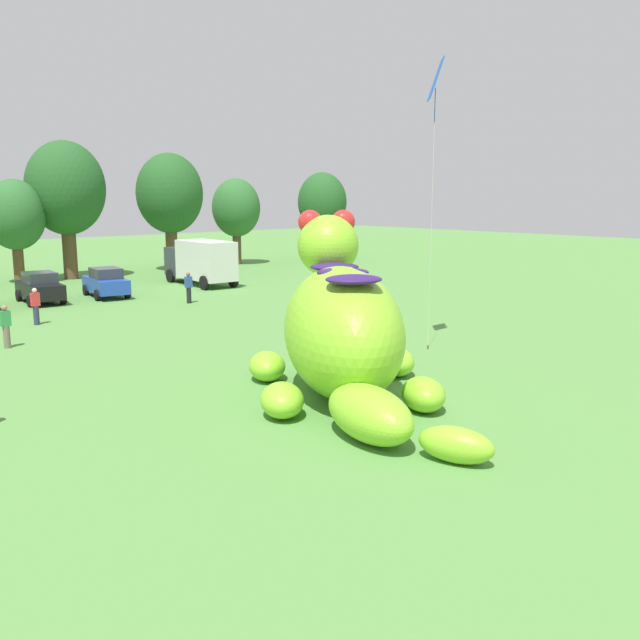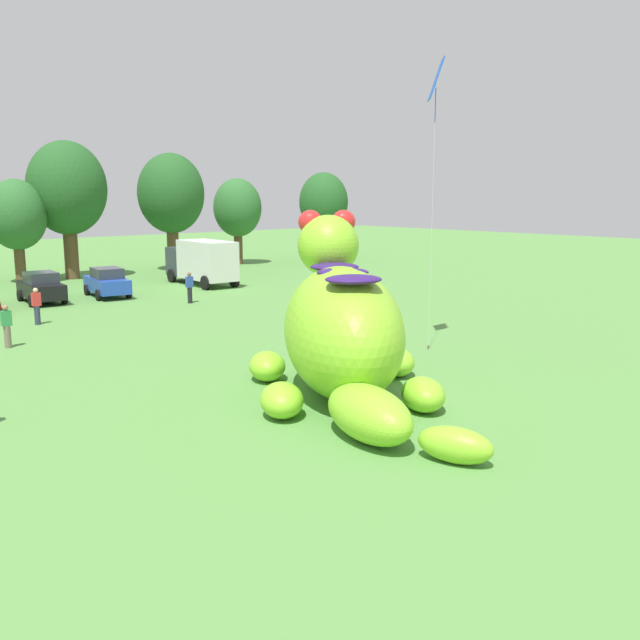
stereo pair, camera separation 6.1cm
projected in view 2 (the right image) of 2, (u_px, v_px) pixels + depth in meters
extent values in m
plane|color=#568E42|center=(373.00, 398.00, 20.14)|extent=(160.00, 160.00, 0.00)
ellipsoid|color=#8CD12D|center=(342.00, 332.00, 20.22)|extent=(6.64, 7.58, 3.84)
ellipsoid|color=#8CD12D|center=(328.00, 246.00, 22.62)|extent=(2.93, 2.98, 2.03)
sphere|color=red|center=(310.00, 222.00, 22.71)|extent=(0.81, 0.81, 0.81)
sphere|color=red|center=(343.00, 222.00, 22.86)|extent=(0.81, 0.81, 0.81)
ellipsoid|color=navy|center=(335.00, 267.00, 21.40)|extent=(1.96, 1.88, 0.26)
ellipsoid|color=navy|center=(343.00, 272.00, 19.90)|extent=(1.96, 1.88, 0.26)
ellipsoid|color=navy|center=(353.00, 279.00, 18.23)|extent=(1.96, 1.88, 0.26)
ellipsoid|color=#8CD12D|center=(267.00, 366.00, 22.03)|extent=(1.89, 2.02, 0.94)
ellipsoid|color=#8CD12D|center=(396.00, 362.00, 22.60)|extent=(1.89, 2.02, 0.94)
ellipsoid|color=#8CD12D|center=(282.00, 400.00, 18.39)|extent=(1.89, 2.02, 0.94)
ellipsoid|color=#8CD12D|center=(423.00, 394.00, 18.91)|extent=(1.89, 2.02, 0.94)
ellipsoid|color=#8CD12D|center=(369.00, 414.00, 16.62)|extent=(2.22, 3.35, 1.35)
ellipsoid|color=#8CD12D|center=(455.00, 445.00, 15.26)|extent=(1.32, 1.93, 0.82)
cube|color=black|center=(41.00, 290.00, 37.81)|extent=(2.08, 4.24, 0.80)
cube|color=#2D333D|center=(41.00, 277.00, 37.56)|extent=(1.67, 2.10, 0.60)
cylinder|color=black|center=(20.00, 295.00, 38.40)|extent=(0.30, 0.66, 0.64)
cylinder|color=black|center=(51.00, 293.00, 39.38)|extent=(0.30, 0.66, 0.64)
cylinder|color=black|center=(31.00, 301.00, 36.38)|extent=(0.30, 0.66, 0.64)
cylinder|color=black|center=(64.00, 298.00, 37.36)|extent=(0.30, 0.66, 0.64)
cube|color=#2347B7|center=(107.00, 285.00, 39.97)|extent=(2.30, 4.31, 0.80)
cube|color=#2D333D|center=(107.00, 273.00, 39.72)|extent=(1.78, 2.17, 0.60)
cylinder|color=black|center=(87.00, 290.00, 40.64)|extent=(0.33, 0.67, 0.64)
cylinder|color=black|center=(116.00, 288.00, 41.54)|extent=(0.33, 0.67, 0.64)
cylinder|color=black|center=(99.00, 295.00, 38.54)|extent=(0.33, 0.67, 0.64)
cylinder|color=black|center=(128.00, 293.00, 39.44)|extent=(0.33, 0.67, 0.64)
cube|color=#333842|center=(185.00, 261.00, 47.05)|extent=(2.10, 1.91, 1.90)
cube|color=silver|center=(207.00, 260.00, 44.53)|extent=(2.36, 4.71, 2.50)
cylinder|color=black|center=(172.00, 276.00, 46.62)|extent=(0.33, 0.91, 0.90)
cylinder|color=black|center=(198.00, 274.00, 47.84)|extent=(0.33, 0.91, 0.90)
cylinder|color=black|center=(206.00, 283.00, 42.87)|extent=(0.33, 0.91, 0.90)
cylinder|color=black|center=(234.00, 280.00, 44.15)|extent=(0.33, 0.91, 0.90)
cylinder|color=brown|center=(20.00, 265.00, 46.05)|extent=(0.70, 0.70, 2.45)
ellipsoid|color=#2D662D|center=(16.00, 215.00, 45.44)|extent=(3.91, 3.91, 4.70)
cylinder|color=brown|center=(71.00, 255.00, 48.36)|extent=(0.97, 0.97, 3.38)
ellipsoid|color=#235623|center=(67.00, 188.00, 47.51)|extent=(5.41, 5.41, 6.49)
cylinder|color=brown|center=(173.00, 250.00, 53.50)|extent=(0.91, 0.91, 3.19)
ellipsoid|color=#235623|center=(171.00, 193.00, 52.70)|extent=(5.11, 5.11, 6.13)
cylinder|color=brown|center=(238.00, 249.00, 58.61)|extent=(0.73, 0.73, 2.56)
ellipsoid|color=#2D662D|center=(237.00, 208.00, 57.97)|extent=(4.09, 4.09, 4.91)
cylinder|color=brown|center=(324.00, 244.00, 62.85)|extent=(0.79, 0.79, 2.78)
ellipsoid|color=#235623|center=(324.00, 202.00, 62.16)|extent=(4.45, 4.45, 5.34)
cylinder|color=#2D334C|center=(37.00, 315.00, 31.46)|extent=(0.26, 0.26, 0.88)
cube|color=red|center=(36.00, 299.00, 31.32)|extent=(0.38, 0.22, 0.60)
sphere|color=beige|center=(35.00, 290.00, 31.25)|extent=(0.22, 0.22, 0.22)
cylinder|color=#726656|center=(8.00, 337.00, 26.69)|extent=(0.26, 0.26, 0.88)
cube|color=#338C4C|center=(6.00, 318.00, 26.56)|extent=(0.38, 0.22, 0.60)
sphere|color=#9E7051|center=(5.00, 308.00, 26.48)|extent=(0.22, 0.22, 0.22)
cylinder|color=black|center=(190.00, 295.00, 37.67)|extent=(0.26, 0.26, 0.88)
cube|color=#2D4CA5|center=(189.00, 282.00, 37.53)|extent=(0.38, 0.22, 0.60)
sphere|color=brown|center=(189.00, 274.00, 37.46)|extent=(0.22, 0.22, 0.22)
cylinder|color=brown|center=(428.00, 347.00, 26.52)|extent=(0.06, 0.06, 0.15)
cylinder|color=silver|center=(432.00, 217.00, 25.61)|extent=(0.01, 0.01, 9.88)
cube|color=blue|center=(436.00, 79.00, 24.71)|extent=(1.13, 1.13, 1.44)
cylinder|color=blue|center=(435.00, 105.00, 24.88)|extent=(0.03, 0.03, 1.20)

